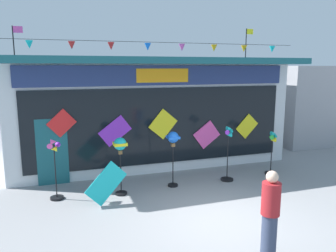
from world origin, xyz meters
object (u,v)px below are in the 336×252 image
object	(u,v)px
wind_spinner_left	(120,150)
wind_spinner_center_left	(173,143)
display_kite_on_ground	(106,183)
wind_spinner_center_right	(228,152)
person_near_camera	(270,212)
wind_spinner_far_left	(55,166)
wind_spinner_right	(272,149)
kite_shop_building	(144,107)

from	to	relation	value
wind_spinner_left	wind_spinner_center_left	world-z (taller)	wind_spinner_center_left
wind_spinner_center_left	display_kite_on_ground	xyz separation A→B (m)	(-2.05, -0.70, -0.75)
wind_spinner_center_right	person_near_camera	size ratio (longest dim) A/B	1.03
wind_spinner_center_left	wind_spinner_center_right	distance (m)	1.82
person_near_camera	display_kite_on_ground	size ratio (longest dim) A/B	1.63
wind_spinner_far_left	person_near_camera	world-z (taller)	person_near_camera
wind_spinner_right	display_kite_on_ground	xyz separation A→B (m)	(-5.49, -0.71, -0.28)
wind_spinner_left	wind_spinner_center_right	xyz separation A→B (m)	(3.34, 0.08, -0.36)
wind_spinner_left	wind_spinner_center_right	bearing A→B (deg)	1.30
wind_spinner_far_left	wind_spinner_center_right	distance (m)	5.04
display_kite_on_ground	wind_spinner_center_left	bearing A→B (deg)	18.76
wind_spinner_far_left	wind_spinner_center_right	size ratio (longest dim) A/B	0.96
wind_spinner_left	wind_spinner_center_left	bearing A→B (deg)	5.41
wind_spinner_far_left	wind_spinner_left	bearing A→B (deg)	-6.71
kite_shop_building	wind_spinner_far_left	world-z (taller)	kite_shop_building
wind_spinner_center_right	person_near_camera	bearing A→B (deg)	-108.28
wind_spinner_right	wind_spinner_center_right	bearing A→B (deg)	-177.01
kite_shop_building	display_kite_on_ground	bearing A→B (deg)	-115.66
kite_shop_building	wind_spinner_center_right	xyz separation A→B (m)	(1.68, -3.84, -1.00)
wind_spinner_center_left	wind_spinner_center_right	xyz separation A→B (m)	(1.77, -0.07, -0.40)
kite_shop_building	wind_spinner_center_right	distance (m)	4.31
wind_spinner_far_left	wind_spinner_center_left	xyz separation A→B (m)	(3.27, -0.05, 0.39)
wind_spinner_far_left	wind_spinner_center_right	bearing A→B (deg)	-1.41
wind_spinner_left	wind_spinner_right	world-z (taller)	wind_spinner_left
person_near_camera	display_kite_on_ground	bearing A→B (deg)	167.08
wind_spinner_far_left	wind_spinner_center_left	bearing A→B (deg)	-0.89
display_kite_on_ground	person_near_camera	bearing A→B (deg)	-53.51
wind_spinner_center_left	wind_spinner_right	size ratio (longest dim) A/B	1.14
wind_spinner_right	wind_spinner_center_left	bearing A→B (deg)	-179.77
wind_spinner_far_left	wind_spinner_left	xyz separation A→B (m)	(1.70, -0.20, 0.35)
display_kite_on_ground	wind_spinner_center_right	bearing A→B (deg)	9.28
wind_spinner_right	person_near_camera	xyz separation A→B (m)	(-2.99, -4.09, 0.04)
person_near_camera	wind_spinner_left	bearing A→B (deg)	157.79
kite_shop_building	wind_spinner_right	distance (m)	5.14
kite_shop_building	wind_spinner_left	distance (m)	4.31
wind_spinner_left	person_near_camera	distance (m)	4.44
wind_spinner_far_left	wind_spinner_center_left	size ratio (longest dim) A/B	1.00
kite_shop_building	wind_spinner_center_left	xyz separation A→B (m)	(-0.09, -3.77, -0.60)
wind_spinner_left	display_kite_on_ground	distance (m)	1.02
wind_spinner_center_left	wind_spinner_center_right	size ratio (longest dim) A/B	0.96
wind_spinner_center_right	wind_spinner_far_left	bearing A→B (deg)	178.59
wind_spinner_right	display_kite_on_ground	bearing A→B (deg)	-172.61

